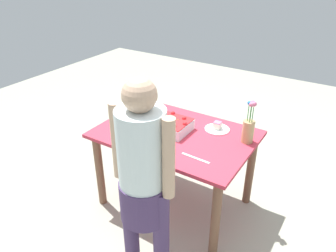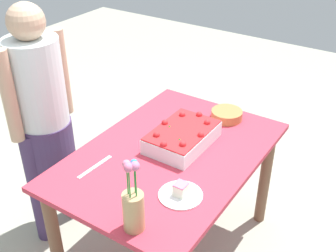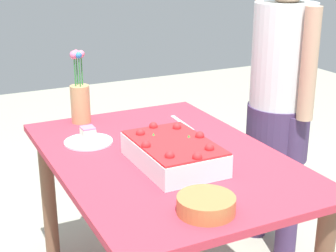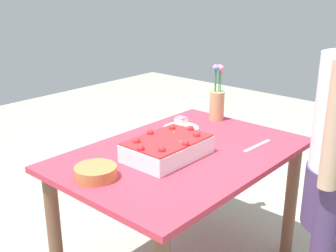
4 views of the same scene
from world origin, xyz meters
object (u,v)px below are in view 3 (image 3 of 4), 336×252
at_px(sheet_cake, 173,153).
at_px(fruit_bowl, 206,205).
at_px(person_standing, 280,94).
at_px(flower_vase, 80,98).
at_px(serving_plate_with_slice, 88,139).
at_px(cake_knife, 182,123).

height_order(sheet_cake, fruit_bowl, sheet_cake).
xyz_separation_m(sheet_cake, person_standing, (-0.31, 0.75, 0.06)).
distance_m(flower_vase, person_standing, 0.98).
bearing_deg(serving_plate_with_slice, cake_knife, 96.08).
distance_m(cake_knife, person_standing, 0.51).
height_order(cake_knife, person_standing, person_standing).
bearing_deg(sheet_cake, cake_knife, 148.40).
height_order(serving_plate_with_slice, fruit_bowl, serving_plate_with_slice).
xyz_separation_m(sheet_cake, fruit_bowl, (0.39, -0.08, -0.02)).
height_order(serving_plate_with_slice, cake_knife, serving_plate_with_slice).
distance_m(sheet_cake, person_standing, 0.82).
bearing_deg(cake_knife, person_standing, -99.89).
height_order(flower_vase, fruit_bowl, flower_vase).
bearing_deg(cake_knife, flower_vase, 64.74).
distance_m(cake_knife, flower_vase, 0.50).
distance_m(fruit_bowl, person_standing, 1.09).
height_order(sheet_cake, cake_knife, sheet_cake).
xyz_separation_m(sheet_cake, flower_vase, (-0.66, -0.17, 0.07)).
distance_m(sheet_cake, cake_knife, 0.50).
height_order(serving_plate_with_slice, flower_vase, flower_vase).
bearing_deg(sheet_cake, flower_vase, -165.82).
bearing_deg(flower_vase, fruit_bowl, 4.68).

